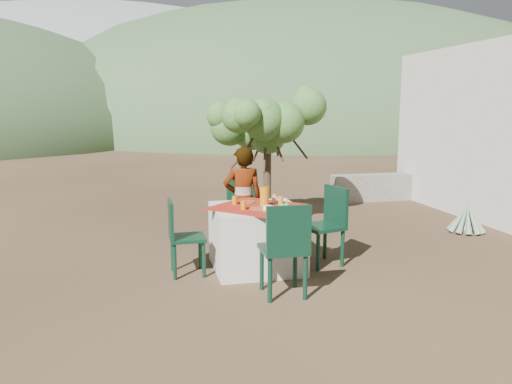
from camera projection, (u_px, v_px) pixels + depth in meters
ground at (262, 257)px, 6.49m from camera, size 160.00×160.00×0.00m
table at (256, 237)px, 6.00m from camera, size 1.30×1.30×0.76m
chair_far at (242, 208)px, 7.02m from camera, size 0.52×0.52×0.95m
chair_near at (285, 246)px, 5.02m from camera, size 0.46×0.46×0.98m
chair_left at (181, 234)px, 5.74m from camera, size 0.41×0.41×0.88m
chair_right at (328, 222)px, 6.13m from camera, size 0.55×0.55×0.97m
person at (243, 200)px, 6.58m from camera, size 0.55×0.38×1.43m
shrub_tree at (270, 130)px, 8.07m from camera, size 1.68×1.65×1.98m
agave at (467, 220)px, 7.74m from camera, size 0.58×0.57×0.61m
stone_wall at (391, 187)px, 10.49m from camera, size 2.60×0.35×0.55m
hill_near_right at (300, 130)px, 43.72m from camera, size 48.00×48.00×20.00m
hill_far_center at (119, 125)px, 55.63m from camera, size 60.00×60.00×24.00m
hill_far_right at (407, 125)px, 56.81m from camera, size 36.00×36.00×14.00m
plate_far at (247, 202)px, 6.17m from camera, size 0.20×0.20×0.01m
plate_near at (258, 208)px, 5.77m from camera, size 0.20×0.20×0.01m
glass_far at (235, 200)px, 6.05m from camera, size 0.06×0.06×0.10m
glass_near at (243, 205)px, 5.74m from camera, size 0.06×0.06×0.10m
juice_pitcher at (264, 197)px, 5.90m from camera, size 0.11×0.11×0.24m
bowl_plate at (268, 210)px, 5.69m from camera, size 0.21×0.21×0.01m
white_bowl at (268, 208)px, 5.68m from camera, size 0.12×0.12×0.04m
jar_left at (281, 200)px, 6.07m from camera, size 0.06×0.06×0.09m
jar_right at (275, 198)px, 6.21m from camera, size 0.06×0.06×0.10m
napkin_holder at (275, 200)px, 6.14m from camera, size 0.07×0.05×0.08m
fruit_cluster at (284, 206)px, 5.79m from camera, size 0.13×0.12×0.07m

